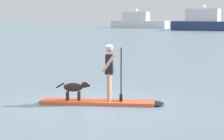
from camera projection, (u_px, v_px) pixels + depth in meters
The scene contains 6 objects.
ground_plane at pixel (97, 104), 12.46m from camera, with size 400.00×400.00×0.00m, color gray.
paddleboard at pixel (105, 102), 12.43m from camera, with size 3.68×1.85×0.10m.
person_paddler at pixel (110, 68), 12.29m from camera, with size 0.67×0.58×1.67m.
dog at pixel (75, 88), 12.47m from camera, with size 1.01×0.43×0.56m.
moored_boat_far_port at pixel (139, 22), 86.86m from camera, with size 11.90×3.43×3.96m.
moored_boat_center at pixel (206, 22), 72.12m from camera, with size 12.72×3.84×4.40m.
Camera 1 is at (5.70, -10.82, 2.63)m, focal length 67.00 mm.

